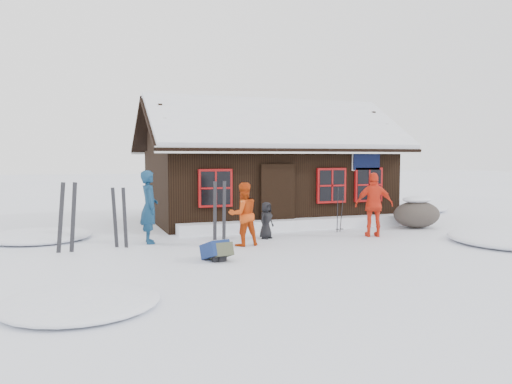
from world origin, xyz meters
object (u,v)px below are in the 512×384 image
Objects in this scene: skier_crouched at (266,220)px; boulder at (417,213)px; skier_orange_right at (374,205)px; backpack_olive at (220,254)px; ski_pair_left at (67,218)px; backpack_blue at (215,253)px; skier_orange_left at (243,214)px; skier_teal at (149,207)px; ski_poles at (340,210)px.

boulder is at bearing -28.90° from skier_crouched.
skier_orange_right reaches higher than backpack_olive.
backpack_olive is (-2.02, -2.42, -0.37)m from skier_crouched.
boulder is 2.96× the size of backpack_olive.
backpack_blue is at bearing -22.75° from ski_pair_left.
skier_orange_left reaches higher than backpack_olive.
skier_orange_left is 1.58× the size of skier_crouched.
boulder is 10.52m from ski_pair_left.
backpack_blue is at bearing -159.26° from skier_teal.
ski_poles is 2.65× the size of backpack_olive.
skier_crouched reaches higher than boulder.
skier_orange_right is at bearing -46.19° from skier_crouched.
ski_pair_left is 1.23× the size of ski_poles.
backpack_blue is (-7.45, -2.71, -0.30)m from boulder.
ski_poles is (2.56, 0.43, 0.15)m from skier_crouched.
ski_pair_left reaches higher than skier_crouched.
ski_pair_left is at bearing 131.02° from backpack_blue.
skier_crouched is at bearing 6.33° from skier_orange_right.
ski_pair_left is (-4.22, 0.60, 0.00)m from skier_orange_left.
backpack_olive is (1.14, -2.80, -0.82)m from skier_teal.
skier_orange_left is 6.40m from boulder.
skier_crouched is at bearing 41.49° from backpack_olive.
ski_poles is 5.49m from backpack_blue.
ski_poles is 2.36× the size of backpack_blue.
skier_orange_left is 3.74m from ski_poles.
skier_crouched reaches higher than backpack_olive.
ski_poles reaches higher than skier_crouched.
skier_crouched is 3.21m from backpack_blue.
skier_orange_right is at bearing -155.16° from boulder.
skier_orange_right is at bearing 8.82° from ski_pair_left.
ski_pair_left is 7.78m from ski_poles.
skier_orange_right reaches higher than backpack_blue.
skier_orange_left is at bearing -118.71° from skier_teal.
skier_orange_left is 0.94× the size of ski_pair_left.
skier_teal is 3.05m from backpack_blue.
skier_orange_left is 2.04m from backpack_blue.
skier_teal is 8.50m from boulder.
skier_orange_left is 2.02m from backpack_olive.
backpack_olive is at bearing -162.32° from skier_crouched.
boulder is at bearing -175.55° from skier_orange_left.
boulder reaches higher than backpack_olive.
ski_pair_left reaches higher than ski_poles.
skier_teal reaches higher than boulder.
backpack_blue is (1.04, -2.76, -0.80)m from skier_teal.
skier_teal is 1.18× the size of skier_orange_left.
skier_orange_left reaches higher than ski_poles.
skier_teal is at bearing 9.82° from skier_orange_right.
backpack_blue is 0.12m from backpack_olive.
skier_crouched is 5.20m from ski_pair_left.
ski_poles is at bearing -166.40° from skier_orange_left.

